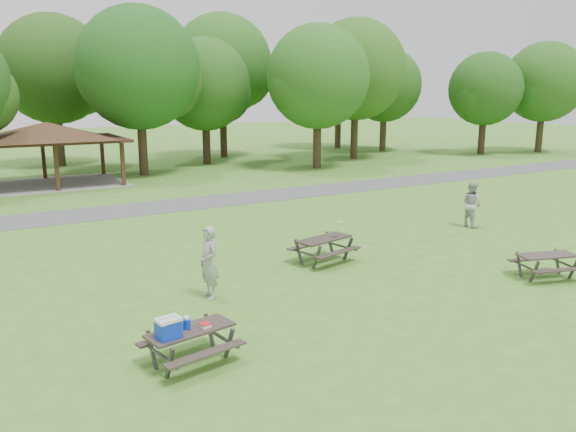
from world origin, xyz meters
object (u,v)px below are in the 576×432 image
at_px(picnic_table_near, 184,334).
at_px(frisbee_thrower, 209,262).
at_px(frisbee_catcher, 471,204).
at_px(picnic_table_middle, 324,244).

relative_size(picnic_table_near, frisbee_thrower, 1.01).
xyz_separation_m(frisbee_thrower, frisbee_catcher, (12.64, 2.23, -0.06)).
xyz_separation_m(picnic_table_middle, frisbee_catcher, (8.11, 1.08, 0.32)).
distance_m(picnic_table_middle, frisbee_thrower, 4.69).
xyz_separation_m(picnic_table_middle, frisbee_thrower, (-4.53, -1.15, 0.38)).
relative_size(frisbee_thrower, frisbee_catcher, 1.06).
height_order(picnic_table_middle, frisbee_catcher, frisbee_catcher).
height_order(picnic_table_near, frisbee_catcher, frisbee_catcher).
xyz_separation_m(picnic_table_near, frisbee_catcher, (14.61, 5.64, 0.23)).
distance_m(picnic_table_near, frisbee_thrower, 3.95).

